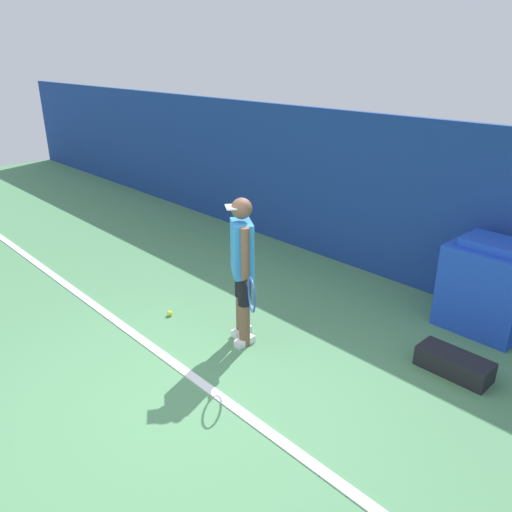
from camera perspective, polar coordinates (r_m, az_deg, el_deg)
ground_plane at (r=4.90m, az=-7.95°, el=-15.59°), size 24.00×24.00×0.00m
back_wall at (r=6.95m, az=17.14°, el=5.65°), size 24.00×0.10×2.25m
court_baseline at (r=5.00m, az=-5.86°, el=-14.54°), size 21.60×0.10×0.01m
tennis_player at (r=5.26m, az=-1.56°, el=-1.09°), size 0.83×0.59×1.64m
tennis_ball at (r=6.23m, az=-9.84°, el=-6.47°), size 0.07×0.07×0.07m
covered_chair at (r=6.25m, az=24.82°, el=-3.20°), size 0.89×0.68×1.09m
equipment_bag at (r=5.47m, az=21.69°, el=-11.37°), size 0.72×0.31×0.21m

